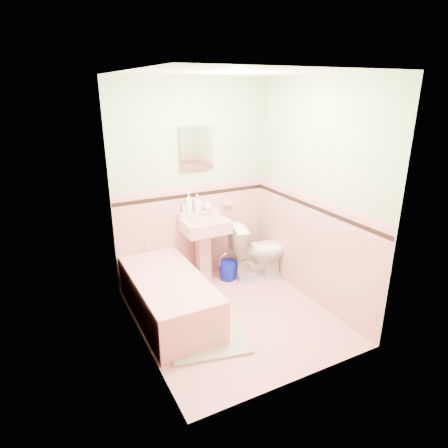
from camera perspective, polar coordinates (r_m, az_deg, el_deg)
name	(u,v)px	position (r m, az deg, el deg)	size (l,w,h in m)	color
floor	(234,316)	(4.35, 1.55, -13.51)	(2.20, 2.20, 0.00)	pink
ceiling	(237,72)	(3.65, 1.94, 21.53)	(2.20, 2.20, 0.00)	white
wall_back	(192,184)	(4.77, -4.71, 5.88)	(2.50, 2.50, 0.00)	beige
wall_front	(306,246)	(2.96, 12.09, -3.24)	(2.50, 2.50, 0.00)	beige
wall_left	(136,223)	(3.47, -12.91, 0.12)	(2.50, 2.50, 0.00)	beige
wall_right	(315,196)	(4.37, 13.31, 4.13)	(2.50, 2.50, 0.00)	beige
wainscot_back	(194,234)	(4.96, -4.45, -1.47)	(2.00, 2.00, 0.00)	pink
wainscot_front	(300,320)	(3.27, 11.13, -13.72)	(2.00, 2.00, 0.00)	pink
wainscot_left	(143,288)	(3.73, -11.97, -9.31)	(2.20, 2.20, 0.00)	pink
wainscot_right	(310,250)	(4.57, 12.56, -3.75)	(2.20, 2.20, 0.00)	pink
accent_back	(193,195)	(4.79, -4.58, 4.33)	(2.00, 2.00, 0.00)	black
accent_front	(304,261)	(3.02, 11.71, -5.39)	(2.00, 2.00, 0.00)	black
accent_left	(139,237)	(3.51, -12.46, -1.84)	(2.20, 2.20, 0.00)	black
accent_right	(313,207)	(4.39, 13.00, 2.47)	(2.20, 2.20, 0.00)	black
cap_back	(193,187)	(4.76, -4.62, 5.49)	(2.00, 2.00, 0.00)	pink
cap_front	(304,249)	(2.98, 11.84, -3.65)	(2.00, 2.00, 0.00)	pink
cap_left	(138,226)	(3.48, -12.58, -0.30)	(2.20, 2.20, 0.00)	pink
cap_right	(313,198)	(4.37, 13.09, 3.73)	(2.20, 2.20, 0.00)	pink
bathtub	(169,298)	(4.28, -8.16, -10.82)	(0.70, 1.50, 0.45)	#D99A97
tub_faucet	(147,241)	(4.72, -11.33, -2.51)	(0.04, 0.04, 0.12)	silver
sink	(205,252)	(4.85, -2.79, -4.14)	(0.54, 0.48, 0.85)	#D99A97
sink_faucet	(200,209)	(4.78, -3.59, 2.21)	(0.02, 0.02, 0.10)	silver
medicine_cabinet	(196,148)	(4.68, -4.14, 11.24)	(0.39, 0.04, 0.49)	white
soap_dish	(228,204)	(5.01, 0.53, 3.05)	(0.11, 0.07, 0.04)	#D99A97
soap_bottle_left	(189,203)	(4.74, -5.26, 3.16)	(0.10, 0.10, 0.26)	#B2B2B2
soap_bottle_mid	(197,203)	(4.79, -3.99, 3.12)	(0.10, 0.10, 0.22)	#B2B2B2
soap_bottle_right	(207,205)	(4.85, -2.53, 2.89)	(0.11, 0.11, 0.14)	#B2B2B2
tube	(184,209)	(4.74, -6.01, 2.27)	(0.04, 0.04, 0.12)	white
toilet	(259,251)	(5.03, 5.21, -3.96)	(0.42, 0.73, 0.75)	white
bucket	(228,270)	(5.05, 0.57, -6.86)	(0.25, 0.25, 0.25)	#0410A0
bath_mat	(209,343)	(3.94, -2.23, -17.19)	(0.77, 0.51, 0.03)	gray
shoe	(205,333)	(4.00, -2.77, -15.82)	(0.15, 0.07, 0.06)	#BF1E59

